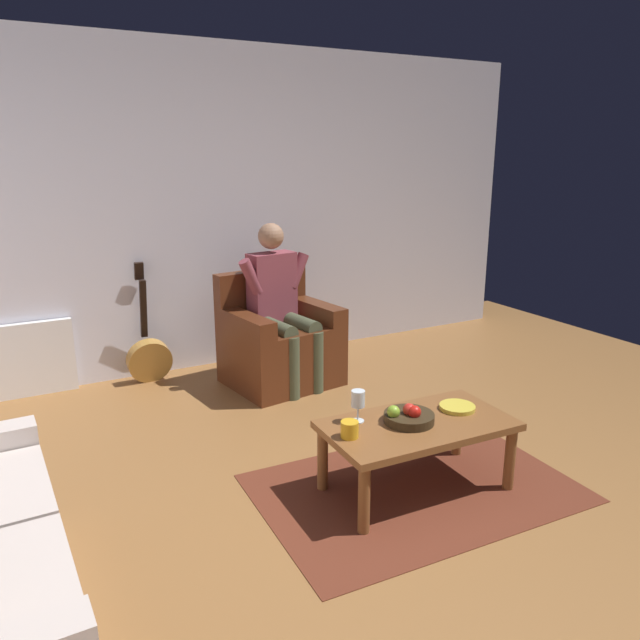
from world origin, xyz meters
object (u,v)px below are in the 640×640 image
at_px(coffee_table, 418,432).
at_px(candle_jar, 350,429).
at_px(decorative_dish, 457,407).
at_px(armchair, 279,344).
at_px(guitar, 149,356).
at_px(person_seated, 280,302).
at_px(wine_glass_near, 358,401).
at_px(fruit_bowl, 408,416).

xyz_separation_m(coffee_table, candle_jar, (0.42, -0.02, 0.10)).
bearing_deg(decorative_dish, armchair, -81.61).
height_order(armchair, coffee_table, armchair).
bearing_deg(guitar, armchair, 150.80).
xyz_separation_m(person_seated, coffee_table, (0.04, 1.83, -0.33)).
bearing_deg(coffee_table, armchair, -90.98).
bearing_deg(candle_jar, wine_glass_near, -134.17).
bearing_deg(coffee_table, person_seated, -91.13).
bearing_deg(candle_jar, armchair, -103.78).
xyz_separation_m(guitar, decorative_dish, (-1.19, 2.34, 0.20)).
bearing_deg(candle_jar, person_seated, -104.16).
relative_size(coffee_table, candle_jar, 11.29).
distance_m(armchair, fruit_bowl, 1.84).
bearing_deg(coffee_table, decorative_dish, -173.78).
bearing_deg(coffee_table, wine_glass_near, -30.16).
xyz_separation_m(coffee_table, decorative_dish, (-0.30, -0.03, 0.07)).
xyz_separation_m(decorative_dish, candle_jar, (0.72, 0.01, 0.03)).
bearing_deg(guitar, candle_jar, 101.29).
bearing_deg(decorative_dish, wine_glass_near, -12.66).
relative_size(person_seated, wine_glass_near, 7.18).
height_order(armchair, candle_jar, armchair).
bearing_deg(wine_glass_near, candle_jar, 45.83).
height_order(armchair, guitar, guitar).
height_order(coffee_table, decorative_dish, decorative_dish).
relative_size(wine_glass_near, fruit_bowl, 0.65).
distance_m(wine_glass_near, decorative_dish, 0.61).
bearing_deg(wine_glass_near, armchair, -100.47).
height_order(person_seated, wine_glass_near, person_seated).
height_order(wine_glass_near, fruit_bowl, wine_glass_near).
relative_size(guitar, fruit_bowl, 3.55).
relative_size(coffee_table, wine_glass_near, 5.89).
bearing_deg(guitar, coffee_table, 110.52).
bearing_deg(person_seated, decorative_dish, 90.63).
bearing_deg(fruit_bowl, decorative_dish, -178.42).
bearing_deg(fruit_bowl, coffee_table, 154.72).
distance_m(guitar, candle_jar, 2.41).
bearing_deg(armchair, decorative_dish, 90.62).
xyz_separation_m(armchair, wine_glass_near, (0.31, 1.69, 0.20)).
height_order(armchair, decorative_dish, armchair).
relative_size(guitar, decorative_dish, 4.81).
relative_size(coffee_table, fruit_bowl, 3.83).
xyz_separation_m(armchair, guitar, (0.92, -0.51, -0.11)).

